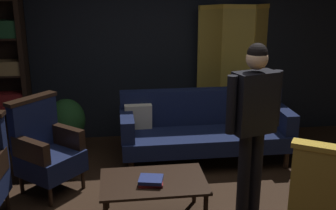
% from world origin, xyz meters
% --- Properties ---
extents(back_wall, '(7.20, 0.10, 2.80)m').
position_xyz_m(back_wall, '(0.00, 2.45, 1.40)').
color(back_wall, black).
rests_on(back_wall, ground_plane).
extents(folding_screen, '(1.22, 0.39, 1.90)m').
position_xyz_m(folding_screen, '(1.20, 2.33, 0.99)').
color(folding_screen, '#B29338').
rests_on(folding_screen, ground_plane).
extents(velvet_couch, '(2.12, 0.78, 0.88)m').
position_xyz_m(velvet_couch, '(0.55, 1.45, 0.45)').
color(velvet_couch, black).
rests_on(velvet_couch, ground_plane).
extents(coffee_table, '(1.00, 0.64, 0.42)m').
position_xyz_m(coffee_table, '(-0.23, 0.12, 0.37)').
color(coffee_table, black).
rests_on(coffee_table, ground_plane).
extents(armchair_gilt_accent, '(0.80, 0.80, 1.04)m').
position_xyz_m(armchair_gilt_accent, '(1.14, -0.57, 0.49)').
color(armchair_gilt_accent, gold).
rests_on(armchair_gilt_accent, ground_plane).
extents(armchair_wing_left, '(0.82, 0.82, 1.04)m').
position_xyz_m(armchair_wing_left, '(-1.32, 0.87, 0.49)').
color(armchair_wing_left, black).
rests_on(armchair_wing_left, ground_plane).
extents(standing_figure, '(0.57, 0.32, 1.70)m').
position_xyz_m(standing_figure, '(0.71, 0.12, 1.03)').
color(standing_figure, black).
rests_on(standing_figure, ground_plane).
extents(potted_plant, '(0.48, 0.48, 0.77)m').
position_xyz_m(potted_plant, '(-1.19, 1.79, 0.44)').
color(potted_plant, brown).
rests_on(potted_plant, ground_plane).
extents(book_red_leather, '(0.24, 0.20, 0.03)m').
position_xyz_m(book_red_leather, '(-0.26, 0.05, 0.43)').
color(book_red_leather, maroon).
rests_on(book_red_leather, coffee_table).
extents(book_navy_cloth, '(0.25, 0.23, 0.03)m').
position_xyz_m(book_navy_cloth, '(-0.26, 0.05, 0.47)').
color(book_navy_cloth, navy).
rests_on(book_navy_cloth, book_red_leather).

